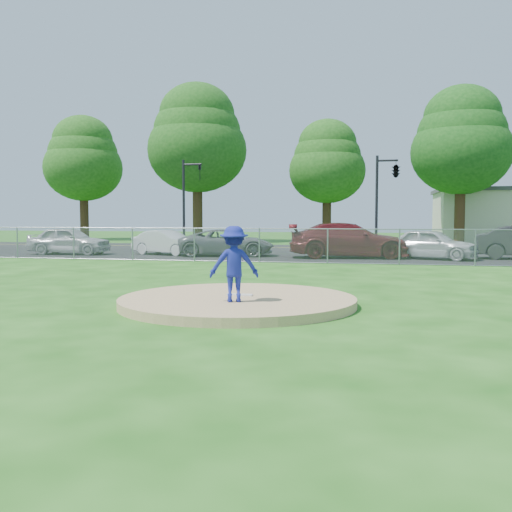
{
  "coord_description": "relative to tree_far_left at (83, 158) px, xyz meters",
  "views": [
    {
      "loc": [
        3.13,
        -12.55,
        2.04
      ],
      "look_at": [
        0.0,
        2.0,
        1.0
      ],
      "focal_mm": 40.0,
      "sensor_mm": 36.0,
      "label": 1
    }
  ],
  "objects": [
    {
      "name": "pitchers_mound",
      "position": [
        22.0,
        -33.0,
        -6.96
      ],
      "size": [
        5.4,
        5.4,
        0.2
      ],
      "primitive_type": "cylinder",
      "color": "tan",
      "rests_on": "ground"
    },
    {
      "name": "parked_car_gray",
      "position": [
        17.53,
        -17.38,
        -6.37
      ],
      "size": [
        5.22,
        3.16,
        1.35
      ],
      "primitive_type": "imported",
      "rotation": [
        0.0,
        0.0,
        1.77
      ],
      "color": "slate",
      "rests_on": "parking_lot"
    },
    {
      "name": "tree_far_left",
      "position": [
        0.0,
        0.0,
        0.0
      ],
      "size": [
        6.72,
        6.72,
        10.74
      ],
      "color": "#371E14",
      "rests_on": "ground"
    },
    {
      "name": "traffic_cone",
      "position": [
        15.5,
        -17.22,
        -6.74
      ],
      "size": [
        0.32,
        0.32,
        0.62
      ],
      "primitive_type": "cone",
      "color": "#FA590D",
      "rests_on": "parking_lot"
    },
    {
      "name": "parked_car_white",
      "position": [
        14.24,
        -17.22,
        -6.41
      ],
      "size": [
        4.13,
        2.58,
        1.28
      ],
      "primitive_type": "imported",
      "rotation": [
        0.0,
        0.0,
        1.23
      ],
      "color": "silver",
      "rests_on": "parking_lot"
    },
    {
      "name": "tree_left",
      "position": [
        11.0,
        -2.0,
        1.18
      ],
      "size": [
        7.84,
        7.84,
        12.53
      ],
      "color": "#362413",
      "rests_on": "ground"
    },
    {
      "name": "traffic_signal_left",
      "position": [
        13.24,
        -11.0,
        -3.7
      ],
      "size": [
        1.28,
        0.2,
        5.6
      ],
      "color": "black",
      "rests_on": "ground"
    },
    {
      "name": "pitcher",
      "position": [
        22.1,
        -33.72,
        -6.04
      ],
      "size": [
        1.18,
        0.86,
        1.63
      ],
      "primitive_type": "imported",
      "rotation": [
        0.0,
        0.0,
        3.41
      ],
      "color": "navy",
      "rests_on": "pitchers_mound"
    },
    {
      "name": "parked_car_silver",
      "position": [
        8.99,
        -17.94,
        -6.32
      ],
      "size": [
        4.43,
        2.04,
        1.47
      ],
      "primitive_type": "imported",
      "rotation": [
        0.0,
        0.0,
        1.64
      ],
      "color": "#BDBCC2",
      "rests_on": "parking_lot"
    },
    {
      "name": "parked_car_pearl",
      "position": [
        27.59,
        -17.48,
        -6.33
      ],
      "size": [
        4.59,
        3.13,
        1.45
      ],
      "primitive_type": "imported",
      "rotation": [
        0.0,
        0.0,
        1.2
      ],
      "color": "silver",
      "rests_on": "parking_lot"
    },
    {
      "name": "tree_center",
      "position": [
        21.0,
        1.0,
        -0.59
      ],
      "size": [
        6.16,
        6.16,
        9.84
      ],
      "color": "#341F12",
      "rests_on": "ground"
    },
    {
      "name": "parked_car_darkred",
      "position": [
        23.74,
        -17.45,
        -6.2
      ],
      "size": [
        6.16,
        3.17,
        1.71
      ],
      "primitive_type": "imported",
      "rotation": [
        0.0,
        0.0,
        1.71
      ],
      "color": "#5D171B",
      "rests_on": "parking_lot"
    },
    {
      "name": "chain_link_fence",
      "position": [
        22.0,
        -21.0,
        -6.31
      ],
      "size": [
        40.0,
        0.06,
        1.5
      ],
      "primitive_type": "cube",
      "color": "gray",
      "rests_on": "ground"
    },
    {
      "name": "ground",
      "position": [
        22.0,
        -23.0,
        -7.06
      ],
      "size": [
        120.0,
        120.0,
        0.0
      ],
      "primitive_type": "plane",
      "color": "#185011",
      "rests_on": "ground"
    },
    {
      "name": "street",
      "position": [
        22.0,
        -9.0,
        -7.06
      ],
      "size": [
        60.0,
        7.0,
        0.01
      ],
      "primitive_type": "cube",
      "color": "black",
      "rests_on": "ground"
    },
    {
      "name": "pitching_rubber",
      "position": [
        22.0,
        -32.8,
        -6.84
      ],
      "size": [
        0.6,
        0.15,
        0.04
      ],
      "primitive_type": "cube",
      "color": "white",
      "rests_on": "pitchers_mound"
    },
    {
      "name": "parking_lot",
      "position": [
        22.0,
        -16.5,
        -7.05
      ],
      "size": [
        50.0,
        8.0,
        0.01
      ],
      "primitive_type": "cube",
      "color": "black",
      "rests_on": "ground"
    },
    {
      "name": "traffic_signal_center",
      "position": [
        25.97,
        -11.0,
        -2.45
      ],
      "size": [
        1.42,
        2.48,
        5.6
      ],
      "color": "black",
      "rests_on": "ground"
    },
    {
      "name": "tree_right",
      "position": [
        31.0,
        -1.0,
        0.59
      ],
      "size": [
        7.28,
        7.28,
        11.63
      ],
      "color": "#371F14",
      "rests_on": "ground"
    }
  ]
}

